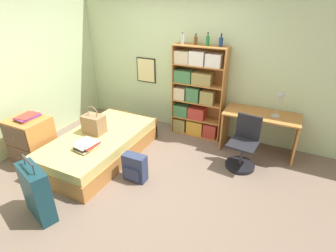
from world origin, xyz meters
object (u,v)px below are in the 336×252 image
Objects in this scene: bottle_green at (183,40)px; desk_chair at (243,151)px; handbag at (94,124)px; suitcase at (37,193)px; bottle_clear at (208,41)px; desk at (260,125)px; bottle_brown at (196,40)px; bottle_blue at (221,42)px; backpack at (135,168)px; bed at (101,146)px; book_stack_on_bed at (87,145)px; magazine_pile_on_dresser at (28,117)px; desk_lamp at (281,99)px; dresser at (32,140)px; bookcase at (196,95)px.

desk_chair is (1.36, -0.67, -1.51)m from bottle_green.
handbag reaches higher than suitcase.
desk is (1.06, -0.13, -1.29)m from bottle_clear.
bottle_brown is 0.15× the size of desk.
bottle_blue reaches higher than desk.
bottle_brown reaches higher than backpack.
book_stack_on_bed is at bearing -75.13° from bed.
bottle_clear is 1.67m from desk.
handbag reaches higher than desk.
bottle_blue is (1.62, 1.45, 1.21)m from handbag.
book_stack_on_bed is at bearing -122.09° from bottle_clear.
bottle_blue is at bearing 69.83° from backpack.
magazine_pile_on_dresser is 3.00m from bottle_brown.
desk_lamp is (2.48, 1.74, 0.56)m from book_stack_on_bed.
bed is 2.51m from bottle_clear.
magazine_pile_on_dresser is (-0.91, -0.53, 0.57)m from bed.
bottle_blue is 0.49× the size of backpack.
bed is at bearing 161.60° from backpack.
handbag is at bearing 36.67° from dresser.
bottle_brown is at bearing 14.60° from bottle_green.
bottle_brown is 0.88× the size of bottle_blue.
bed is 9.81× the size of bottle_blue.
bed is 0.50m from book_stack_on_bed.
handbag is at bearing 35.38° from magazine_pile_on_dresser.
desk is at bearing 29.68° from bed.
bottle_brown is (0.95, 1.90, 1.31)m from book_stack_on_bed.
bottle_blue is 0.17× the size of desk.
book_stack_on_bed is 1.99× the size of bottle_green.
handbag is 3.02m from desk_lamp.
bottle_blue is at bearing 170.02° from desk.
desk_chair is (2.31, 0.73, -0.31)m from handbag.
backpack is at bearing -110.17° from bottle_blue.
bottle_brown is at bearing 63.41° from book_stack_on_bed.
book_stack_on_bed is 0.52× the size of dresser.
desk_lamp is (1.74, -0.11, -0.76)m from bottle_green.
magazine_pile_on_dresser is 1.81× the size of bottle_blue.
handbag is 1.47m from suitcase.
bed is at bearing -125.50° from bottle_brown.
bottle_blue is at bearing 5.65° from bottle_clear.
desk_chair is at bearing 19.01° from bed.
handbag is 1.26× the size of magazine_pile_on_dresser.
desk is (0.84, -0.15, -1.28)m from bottle_blue.
bed is 1.09m from dresser.
desk_lamp is (2.70, 1.29, 0.45)m from handbag.
desk_chair is at bearing -33.26° from bookcase.
magazine_pile_on_dresser is 0.89× the size of backpack.
desk is (2.34, 1.34, 0.30)m from bed.
bottle_green is (-0.28, -0.03, 0.97)m from bookcase.
bottle_brown reaches higher than magazine_pile_on_dresser.
bookcase is 1.00m from bottle_clear.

